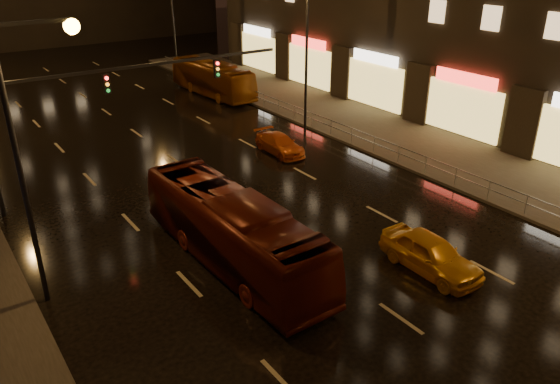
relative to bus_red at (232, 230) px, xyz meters
name	(u,v)px	position (x,y,z in m)	size (l,w,h in m)	color
ground	(190,171)	(2.85, 9.64, -1.47)	(140.00, 140.00, 0.00)	black
sidewalk_right	(424,147)	(16.35, 4.64, -1.39)	(7.00, 70.00, 0.15)	#38332D
traffic_signal	(87,102)	(-2.21, 9.64, 3.27)	(15.31, 0.32, 6.20)	black
railing_right	(352,131)	(13.05, 7.64, -0.57)	(0.05, 56.00, 1.00)	#99999E
bus_red	(232,230)	(0.00, 0.00, 0.00)	(2.47, 10.55, 2.94)	#52140B
bus_curb	(212,79)	(11.85, 23.47, -0.11)	(2.28, 9.75, 2.72)	#84410D
taxi_near	(431,254)	(5.96, -4.86, -0.74)	(1.72, 4.28, 1.46)	orange
taxi_far	(280,144)	(8.58, 9.09, -0.91)	(1.58, 3.88, 1.13)	#C64C12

